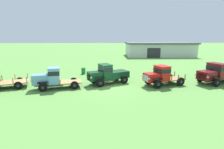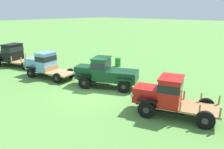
# 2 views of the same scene
# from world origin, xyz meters

# --- Properties ---
(ground_plane) EXTENTS (240.00, 240.00, 0.00)m
(ground_plane) POSITION_xyz_m (0.00, 0.00, 0.00)
(ground_plane) COLOR #5B9342
(vintage_truck_foreground_near) EXTENTS (5.81, 3.71, 2.25)m
(vintage_truck_foreground_near) POSITION_xyz_m (-11.86, -0.09, 1.14)
(vintage_truck_foreground_near) COLOR black
(vintage_truck_foreground_near) RESTS_ON ground
(vintage_truck_second_in_line) EXTENTS (5.00, 2.62, 2.16)m
(vintage_truck_second_in_line) POSITION_xyz_m (-5.88, 0.02, 1.11)
(vintage_truck_second_in_line) COLOR black
(vintage_truck_second_in_line) RESTS_ON ground
(vintage_truck_midrow_center) EXTENTS (4.85, 3.46, 2.23)m
(vintage_truck_midrow_center) POSITION_xyz_m (-0.26, 1.67, 1.13)
(vintage_truck_midrow_center) COLOR black
(vintage_truck_midrow_center) RESTS_ON ground
(vintage_truck_far_side) EXTENTS (4.82, 3.07, 2.15)m
(vintage_truck_far_side) POSITION_xyz_m (5.31, 0.73, 1.12)
(vintage_truck_far_side) COLOR black
(vintage_truck_far_side) RESTS_ON ground
(oil_drum_beside_row) EXTENTS (0.59, 0.59, 0.88)m
(oil_drum_beside_row) POSITION_xyz_m (-3.63, 6.95, 0.44)
(oil_drum_beside_row) COLOR #1E7F33
(oil_drum_beside_row) RESTS_ON ground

